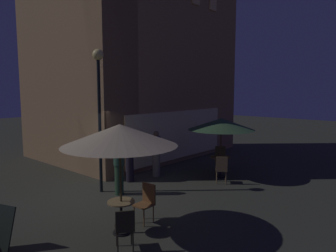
{
  "coord_description": "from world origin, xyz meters",
  "views": [
    {
      "loc": [
        -5.52,
        -7.54,
        3.22
      ],
      "look_at": [
        2.06,
        -0.89,
        2.05
      ],
      "focal_mm": 33.26,
      "sensor_mm": 36.0,
      "label": 1
    }
  ],
  "objects_px": {
    "street_lamp_near_corner": "(99,93)",
    "patron_standing_2": "(119,166)",
    "patio_umbrella_0": "(221,124)",
    "cafe_chair_0": "(221,168)",
    "cafe_chair_2": "(125,226)",
    "cafe_table_0": "(220,162)",
    "patron_standing_0": "(130,157)",
    "patio_umbrella_1": "(120,135)",
    "cafe_chair_1": "(220,157)",
    "patron_standing_1": "(156,153)",
    "cafe_chair_3": "(146,200)",
    "cafe_table_1": "(121,212)"
  },
  "relations": [
    {
      "from": "cafe_chair_1",
      "to": "patron_standing_1",
      "type": "xyz_separation_m",
      "value": [
        -2.14,
        1.45,
        0.27
      ]
    },
    {
      "from": "cafe_chair_0",
      "to": "cafe_chair_3",
      "type": "height_order",
      "value": "cafe_chair_0"
    },
    {
      "from": "patron_standing_1",
      "to": "patron_standing_2",
      "type": "bearing_deg",
      "value": -98.6
    },
    {
      "from": "cafe_table_1",
      "to": "patio_umbrella_0",
      "type": "height_order",
      "value": "patio_umbrella_0"
    },
    {
      "from": "cafe_chair_2",
      "to": "patron_standing_2",
      "type": "relative_size",
      "value": 0.5
    },
    {
      "from": "patron_standing_1",
      "to": "patron_standing_2",
      "type": "relative_size",
      "value": 0.98
    },
    {
      "from": "cafe_table_1",
      "to": "patio_umbrella_0",
      "type": "relative_size",
      "value": 0.31
    },
    {
      "from": "cafe_chair_2",
      "to": "patron_standing_1",
      "type": "height_order",
      "value": "patron_standing_1"
    },
    {
      "from": "cafe_table_0",
      "to": "cafe_chair_1",
      "type": "bearing_deg",
      "value": 32.48
    },
    {
      "from": "street_lamp_near_corner",
      "to": "cafe_chair_0",
      "type": "xyz_separation_m",
      "value": [
        3.23,
        -2.43,
        -2.57
      ]
    },
    {
      "from": "street_lamp_near_corner",
      "to": "cafe_table_0",
      "type": "distance_m",
      "value": 5.09
    },
    {
      "from": "street_lamp_near_corner",
      "to": "cafe_table_0",
      "type": "xyz_separation_m",
      "value": [
        3.93,
        -1.96,
        -2.57
      ]
    },
    {
      "from": "patron_standing_0",
      "to": "patio_umbrella_1",
      "type": "bearing_deg",
      "value": -18.4
    },
    {
      "from": "street_lamp_near_corner",
      "to": "cafe_table_1",
      "type": "xyz_separation_m",
      "value": [
        -1.46,
        -2.71,
        -2.65
      ]
    },
    {
      "from": "cafe_chair_1",
      "to": "street_lamp_near_corner",
      "type": "bearing_deg",
      "value": -51.0
    },
    {
      "from": "patio_umbrella_1",
      "to": "cafe_table_1",
      "type": "bearing_deg",
      "value": 75.96
    },
    {
      "from": "cafe_table_1",
      "to": "patron_standing_2",
      "type": "bearing_deg",
      "value": 51.22
    },
    {
      "from": "patron_standing_1",
      "to": "patron_standing_2",
      "type": "xyz_separation_m",
      "value": [
        -2.24,
        -0.54,
        0.02
      ]
    },
    {
      "from": "patron_standing_0",
      "to": "cafe_chair_0",
      "type": "bearing_deg",
      "value": 62.38
    },
    {
      "from": "cafe_table_0",
      "to": "cafe_table_1",
      "type": "bearing_deg",
      "value": -172.07
    },
    {
      "from": "patio_umbrella_0",
      "to": "cafe_chair_0",
      "type": "height_order",
      "value": "patio_umbrella_0"
    },
    {
      "from": "street_lamp_near_corner",
      "to": "patron_standing_1",
      "type": "distance_m",
      "value": 3.35
    },
    {
      "from": "patio_umbrella_0",
      "to": "patron_standing_1",
      "type": "relative_size",
      "value": 1.42
    },
    {
      "from": "street_lamp_near_corner",
      "to": "patron_standing_1",
      "type": "relative_size",
      "value": 2.6
    },
    {
      "from": "street_lamp_near_corner",
      "to": "patron_standing_2",
      "type": "distance_m",
      "value": 2.35
    },
    {
      "from": "patron_standing_2",
      "to": "cafe_chair_1",
      "type": "bearing_deg",
      "value": -76.01
    },
    {
      "from": "cafe_table_1",
      "to": "cafe_chair_1",
      "type": "bearing_deg",
      "value": 10.95
    },
    {
      "from": "patio_umbrella_0",
      "to": "patron_standing_0",
      "type": "relative_size",
      "value": 1.43
    },
    {
      "from": "patio_umbrella_1",
      "to": "cafe_chair_2",
      "type": "xyz_separation_m",
      "value": [
        -0.46,
        -0.66,
        -1.71
      ]
    },
    {
      "from": "street_lamp_near_corner",
      "to": "cafe_chair_2",
      "type": "height_order",
      "value": "street_lamp_near_corner"
    },
    {
      "from": "patio_umbrella_1",
      "to": "patron_standing_1",
      "type": "bearing_deg",
      "value": 33.82
    },
    {
      "from": "patron_standing_0",
      "to": "patron_standing_1",
      "type": "bearing_deg",
      "value": 104.39
    },
    {
      "from": "cafe_chair_2",
      "to": "patron_standing_0",
      "type": "bearing_deg",
      "value": -7.83
    },
    {
      "from": "cafe_chair_1",
      "to": "cafe_chair_2",
      "type": "distance_m",
      "value": 6.77
    },
    {
      "from": "patio_umbrella_1",
      "to": "cafe_chair_2",
      "type": "height_order",
      "value": "patio_umbrella_1"
    },
    {
      "from": "cafe_table_0",
      "to": "cafe_chair_2",
      "type": "xyz_separation_m",
      "value": [
        -5.86,
        -1.41,
        -0.05
      ]
    },
    {
      "from": "patio_umbrella_0",
      "to": "cafe_chair_2",
      "type": "height_order",
      "value": "patio_umbrella_0"
    },
    {
      "from": "cafe_chair_2",
      "to": "patron_standing_1",
      "type": "relative_size",
      "value": 0.51
    },
    {
      "from": "cafe_table_1",
      "to": "cafe_chair_2",
      "type": "bearing_deg",
      "value": -125.12
    },
    {
      "from": "cafe_table_0",
      "to": "cafe_chair_1",
      "type": "height_order",
      "value": "cafe_chair_1"
    },
    {
      "from": "patio_umbrella_0",
      "to": "cafe_chair_3",
      "type": "xyz_separation_m",
      "value": [
        -4.58,
        -0.73,
        -1.43
      ]
    },
    {
      "from": "street_lamp_near_corner",
      "to": "patron_standing_2",
      "type": "relative_size",
      "value": 2.55
    },
    {
      "from": "cafe_chair_1",
      "to": "cafe_chair_2",
      "type": "height_order",
      "value": "cafe_chair_1"
    },
    {
      "from": "patio_umbrella_0",
      "to": "patio_umbrella_1",
      "type": "relative_size",
      "value": 0.95
    },
    {
      "from": "street_lamp_near_corner",
      "to": "cafe_table_0",
      "type": "relative_size",
      "value": 5.75
    },
    {
      "from": "street_lamp_near_corner",
      "to": "cafe_chair_2",
      "type": "distance_m",
      "value": 4.68
    },
    {
      "from": "cafe_chair_3",
      "to": "patron_standing_1",
      "type": "xyz_separation_m",
      "value": [
        3.1,
        2.61,
        0.31
      ]
    },
    {
      "from": "cafe_table_0",
      "to": "patio_umbrella_1",
      "type": "distance_m",
      "value": 5.7
    },
    {
      "from": "patio_umbrella_1",
      "to": "patron_standing_0",
      "type": "height_order",
      "value": "patio_umbrella_1"
    },
    {
      "from": "cafe_chair_0",
      "to": "cafe_chair_2",
      "type": "distance_m",
      "value": 5.25
    }
  ]
}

